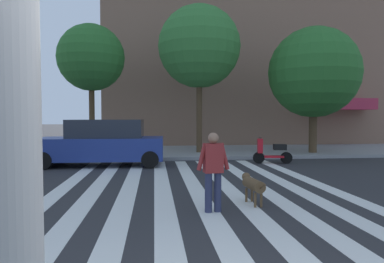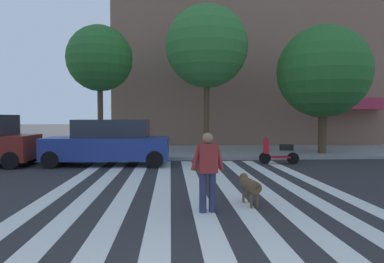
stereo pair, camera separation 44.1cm
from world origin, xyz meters
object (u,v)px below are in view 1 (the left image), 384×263
Objects in this scene: street_tree_nearest at (91,58)px; pedestrian_dog_walker at (213,167)px; parked_scooter at (273,152)px; dog_on_leash at (253,184)px; parked_car_behind_first at (103,143)px; street_tree_further at (314,73)px; street_tree_middle at (199,47)px.

street_tree_nearest is 3.86× the size of pedestrian_dog_walker.
parked_scooter reaches higher than dog_on_leash.
dog_on_leash is at bearing -56.71° from parked_car_behind_first.
parked_scooter is 0.99× the size of pedestrian_dog_walker.
dog_on_leash is at bearing -61.96° from street_tree_nearest.
dog_on_leash is (-5.77, -8.99, -3.72)m from street_tree_further.
parked_scooter is at bearing -138.96° from street_tree_further.
street_tree_further reaches higher than pedestrian_dog_walker.
parked_scooter is 0.26× the size of street_tree_further.
pedestrian_dog_walker is at bearing -151.25° from dog_on_leash.
parked_scooter is 0.26× the size of street_tree_nearest.
street_tree_nearest is at bearing 112.24° from pedestrian_dog_walker.
street_tree_nearest reaches higher than pedestrian_dog_walker.
parked_car_behind_first is at bearing -73.47° from street_tree_nearest.
street_tree_further is 12.13m from pedestrian_dog_walker.
parked_car_behind_first is 10.83m from street_tree_further.
parked_car_behind_first is at bearing 178.93° from parked_scooter.
dog_on_leash is at bearing -113.27° from parked_scooter.
street_tree_further is at bearing 54.62° from pedestrian_dog_walker.
street_tree_nearest reaches higher than street_tree_further.
parked_scooter is at bearing -23.87° from street_tree_nearest.
street_tree_nearest reaches higher than dog_on_leash.
street_tree_further is (3.05, 2.66, 3.68)m from parked_scooter.
pedestrian_dog_walker is (-6.77, -9.54, -3.24)m from street_tree_further.
dog_on_leash is (-2.72, -6.33, -0.03)m from parked_scooter.
pedestrian_dog_walker is (-3.72, -6.88, 0.45)m from parked_scooter.
street_tree_middle reaches higher than parked_scooter.
parked_car_behind_first is 6.98m from parked_scooter.
dog_on_leash is at bearing -122.72° from street_tree_further.
street_tree_middle is 4.51× the size of pedestrian_dog_walker.
pedestrian_dog_walker is 1.48× the size of dog_on_leash.
street_tree_further is 3.83× the size of pedestrian_dog_walker.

